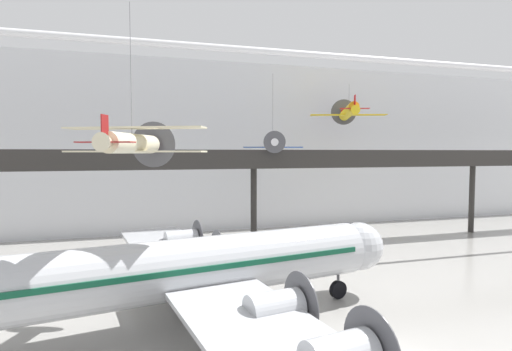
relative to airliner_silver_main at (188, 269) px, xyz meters
name	(u,v)px	position (x,y,z in m)	size (l,w,h in m)	color
hangar_back_wall	(231,147)	(9.49, 30.69, 7.80)	(140.00, 3.00, 22.83)	silver
mezzanine_walkway	(256,165)	(9.49, 17.91, 5.62)	(110.00, 3.20, 10.92)	#2D2B28
ceiling_truss_beam	(280,52)	(9.49, 10.26, 15.95)	(120.00, 0.60, 0.60)	silver
airliner_silver_main	(188,269)	(0.00, 0.00, 0.00)	(30.06, 34.51, 10.53)	#B7BABF
suspended_plane_yellow_lowwing	(349,112)	(22.72, 21.51, 12.15)	(9.56, 8.11, 4.88)	yellow
suspended_plane_cream_biplane	(132,143)	(-3.08, 0.26, 7.59)	(8.17, 7.14, 9.48)	beige
suspended_plane_blue_trainer	(273,145)	(11.29, 17.62, 7.84)	(6.51, 5.42, 8.59)	#1E4CAD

